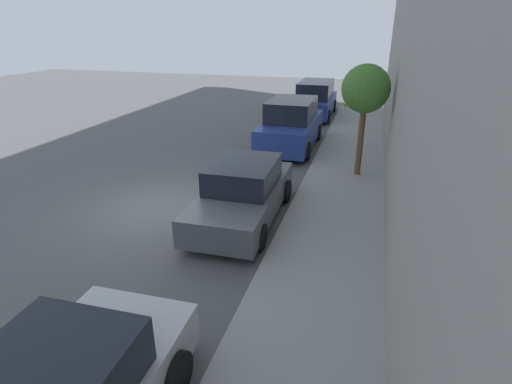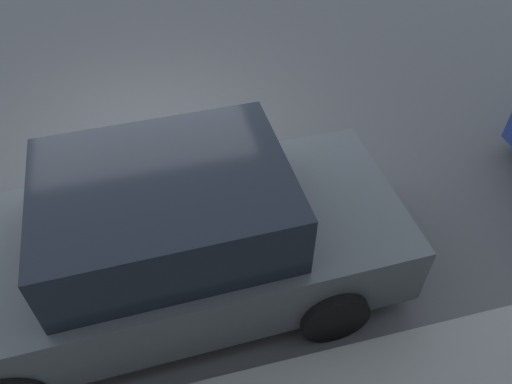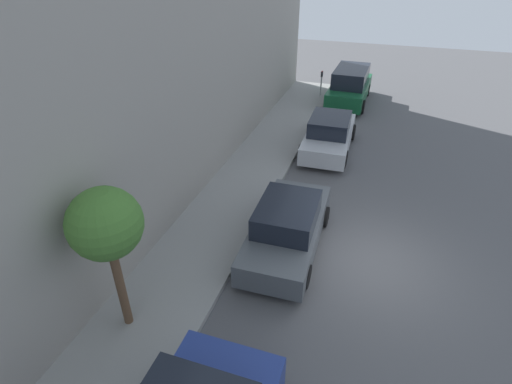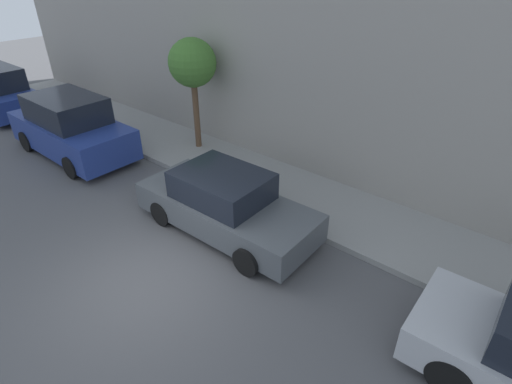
# 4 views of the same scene
# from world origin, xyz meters

# --- Properties ---
(ground_plane) EXTENTS (60.00, 60.00, 0.00)m
(ground_plane) POSITION_xyz_m (0.00, 0.00, 0.00)
(ground_plane) COLOR #515154
(sidewalk) EXTENTS (2.50, 32.00, 0.15)m
(sidewalk) POSITION_xyz_m (4.75, 0.00, 0.07)
(sidewalk) COLOR gray
(sidewalk) RESTS_ON ground_plane
(building_facade) EXTENTS (2.00, 32.00, 11.01)m
(building_facade) POSITION_xyz_m (7.00, 0.00, 5.51)
(building_facade) COLOR gray
(building_facade) RESTS_ON ground_plane
(parked_minivan_nearest) EXTENTS (2.02, 4.94, 1.90)m
(parked_minivan_nearest) POSITION_xyz_m (2.34, -13.35, 0.92)
(parked_minivan_nearest) COLOR #14512D
(parked_minivan_nearest) RESTS_ON ground_plane
(parked_sedan_second) EXTENTS (1.93, 4.55, 1.54)m
(parked_sedan_second) POSITION_xyz_m (2.37, -6.83, 0.72)
(parked_sedan_second) COLOR #B7BABF
(parked_sedan_second) RESTS_ON ground_plane
(parked_sedan_third) EXTENTS (1.92, 4.54, 1.54)m
(parked_sedan_third) POSITION_xyz_m (2.40, 0.05, 0.72)
(parked_sedan_third) COLOR #4C5156
(parked_sedan_third) RESTS_ON ground_plane
(parking_meter_near) EXTENTS (0.11, 0.15, 1.45)m
(parking_meter_near) POSITION_xyz_m (3.95, -13.44, 1.04)
(parking_meter_near) COLOR #ADADB2
(parking_meter_near) RESTS_ON sidewalk
(street_tree) EXTENTS (1.49, 1.49, 3.53)m
(street_tree) POSITION_xyz_m (5.13, 3.97, 2.89)
(street_tree) COLOR brown
(street_tree) RESTS_ON sidewalk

